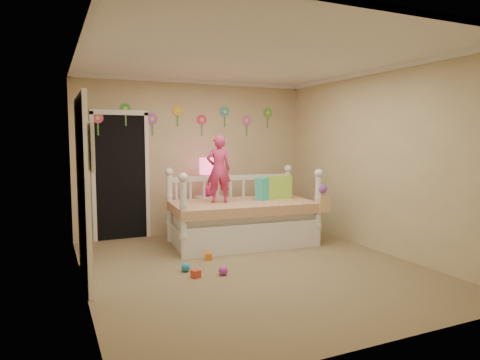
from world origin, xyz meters
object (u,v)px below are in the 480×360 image
child (219,169)px  nightstand (209,216)px  daybed (242,206)px  table_lamp (208,171)px

child → nightstand: (0.08, 0.67, -0.83)m
child → nightstand: size_ratio=1.51×
child → nightstand: 1.07m
daybed → nightstand: daybed is taller
daybed → child: 0.68m
daybed → nightstand: (-0.29, 0.72, -0.26)m
nightstand → child: bearing=-105.6°
child → table_lamp: child is taller
daybed → table_lamp: 0.92m
nightstand → daybed: bearing=-77.1°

